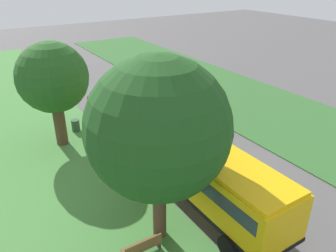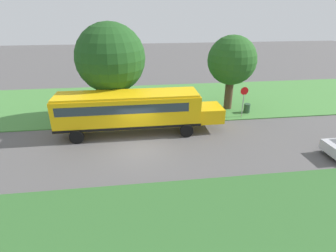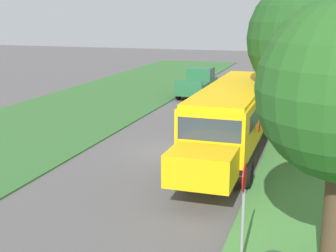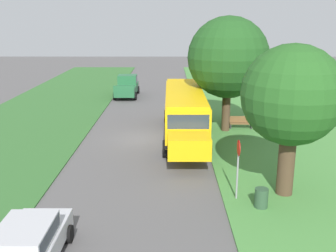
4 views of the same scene
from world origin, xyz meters
name	(u,v)px [view 4 (image 4 of 4)]	position (x,y,z in m)	size (l,w,h in m)	color
ground_plane	(144,139)	(0.00, 0.00, 0.00)	(120.00, 120.00, 0.00)	#565454
grass_verge	(295,138)	(-10.00, 0.00, 0.04)	(12.00, 80.00, 0.08)	#47843D
grass_far_side	(9,138)	(9.00, 0.00, 0.04)	(10.00, 80.00, 0.07)	#33662D
school_bus	(185,109)	(-2.67, -0.34, 1.92)	(2.84, 12.42, 3.16)	yellow
car_silver_nearest	(27,244)	(2.80, 14.10, 0.88)	(2.02, 4.40, 1.56)	#B7B7BC
pickup_truck	(127,86)	(2.70, -15.08, 1.07)	(2.28, 5.40, 2.10)	#236038
oak_tree_beside_bus	(229,58)	(-5.66, -1.80, 5.16)	(5.50, 5.50, 7.94)	#4C3826
oak_tree_roadside_mid	(294,94)	(-6.90, 8.70, 4.64)	(4.33, 4.33, 6.75)	#4C3826
stop_sign	(238,163)	(-4.60, 9.13, 1.74)	(0.08, 0.68, 2.74)	gray
park_bench	(241,123)	(-6.81, -2.45, 0.47)	(1.61, 0.52, 0.92)	brown
trash_bin	(261,199)	(-5.49, 9.96, 0.45)	(0.56, 0.56, 0.90)	#2D4C33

